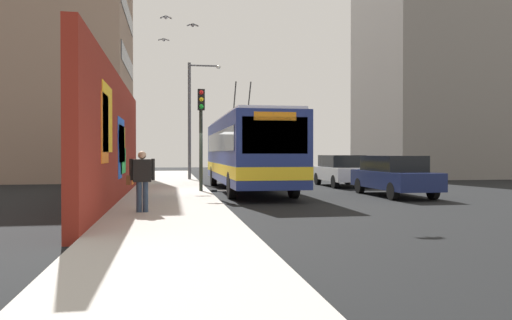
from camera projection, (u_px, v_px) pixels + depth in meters
ground_plane at (210, 194)px, 20.36m from camera, size 80.00×80.00×0.00m
sidewalk_slab at (170, 193)px, 20.08m from camera, size 48.00×3.20×0.15m
graffiti_wall at (116, 140)px, 16.48m from camera, size 15.38×0.32×4.20m
building_far_left at (48, 61)px, 31.74m from camera, size 10.24×9.82×15.11m
building_far_right at (434, 72)px, 35.67m from camera, size 8.97×9.14×14.98m
city_bus at (247, 150)px, 22.23m from camera, size 12.06×2.61×5.04m
parked_car_navy at (393, 175)px, 19.47m from camera, size 4.77×1.76×1.58m
parked_car_white at (342, 170)px, 25.34m from camera, size 4.28×1.90×1.58m
pedestrian_near_wall at (142, 177)px, 12.91m from camera, size 0.22×0.72×1.58m
traffic_light at (201, 122)px, 20.09m from camera, size 0.49×0.28×4.12m
street_lamp at (193, 112)px, 29.47m from camera, size 0.44×1.96×6.86m
flying_pigeons at (205, 2)px, 21.25m from camera, size 9.76×4.28×2.16m
curbside_puddle at (220, 191)px, 22.16m from camera, size 1.40×1.40×0.00m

